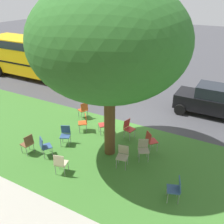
{
  "coord_description": "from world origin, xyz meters",
  "views": [
    {
      "loc": [
        -4.88,
        10.5,
        6.22
      ],
      "look_at": [
        0.26,
        1.14,
        0.9
      ],
      "focal_mm": 40.11,
      "sensor_mm": 36.0,
      "label": 1
    }
  ],
  "objects_px": {
    "school_bus": "(46,56)",
    "chair_5": "(83,109)",
    "chair_11": "(143,148)",
    "street_tree": "(109,42)",
    "chair_4": "(151,140)",
    "chair_9": "(123,155)",
    "chair_7": "(128,127)",
    "chair_8": "(44,145)",
    "chair_10": "(176,188)",
    "chair_1": "(84,121)",
    "parked_car": "(212,100)",
    "chair_3": "(28,143)",
    "chair_2": "(60,163)",
    "chair_6": "(65,134)",
    "chair_0": "(105,123)"
  },
  "relations": [
    {
      "from": "street_tree",
      "to": "chair_4",
      "type": "distance_m",
      "value": 4.39
    },
    {
      "from": "chair_1",
      "to": "chair_3",
      "type": "xyz_separation_m",
      "value": [
        0.97,
        2.63,
        0.0
      ]
    },
    {
      "from": "chair_11",
      "to": "chair_6",
      "type": "bearing_deg",
      "value": 10.48
    },
    {
      "from": "chair_6",
      "to": "chair_7",
      "type": "height_order",
      "value": "same"
    },
    {
      "from": "street_tree",
      "to": "chair_9",
      "type": "bearing_deg",
      "value": 148.61
    },
    {
      "from": "chair_3",
      "to": "chair_4",
      "type": "xyz_separation_m",
      "value": [
        -4.33,
        -2.64,
        0.0
      ]
    },
    {
      "from": "chair_10",
      "to": "chair_8",
      "type": "bearing_deg",
      "value": 2.2
    },
    {
      "from": "chair_1",
      "to": "chair_4",
      "type": "height_order",
      "value": "same"
    },
    {
      "from": "chair_5",
      "to": "chair_11",
      "type": "distance_m",
      "value": 4.48
    },
    {
      "from": "chair_8",
      "to": "chair_10",
      "type": "distance_m",
      "value": 5.34
    },
    {
      "from": "chair_0",
      "to": "chair_4",
      "type": "xyz_separation_m",
      "value": [
        -2.41,
        0.32,
        0.0
      ]
    },
    {
      "from": "chair_6",
      "to": "parked_car",
      "type": "bearing_deg",
      "value": -129.84
    },
    {
      "from": "chair_8",
      "to": "chair_11",
      "type": "bearing_deg",
      "value": -153.88
    },
    {
      "from": "chair_3",
      "to": "chair_10",
      "type": "bearing_deg",
      "value": -176.26
    },
    {
      "from": "chair_5",
      "to": "chair_10",
      "type": "bearing_deg",
      "value": 150.35
    },
    {
      "from": "chair_0",
      "to": "chair_8",
      "type": "xyz_separation_m",
      "value": [
        1.21,
        2.76,
        0.0
      ]
    },
    {
      "from": "school_bus",
      "to": "chair_5",
      "type": "bearing_deg",
      "value": 146.68
    },
    {
      "from": "chair_1",
      "to": "chair_11",
      "type": "height_order",
      "value": "same"
    },
    {
      "from": "chair_2",
      "to": "chair_5",
      "type": "xyz_separation_m",
      "value": [
        1.81,
        -4.1,
        0.0
      ]
    },
    {
      "from": "chair_5",
      "to": "chair_11",
      "type": "relative_size",
      "value": 1.0
    },
    {
      "from": "chair_4",
      "to": "chair_10",
      "type": "height_order",
      "value": "same"
    },
    {
      "from": "parked_car",
      "to": "chair_3",
      "type": "bearing_deg",
      "value": 51.08
    },
    {
      "from": "chair_7",
      "to": "chair_8",
      "type": "relative_size",
      "value": 1.0
    },
    {
      "from": "chair_4",
      "to": "chair_9",
      "type": "bearing_deg",
      "value": 69.15
    },
    {
      "from": "chair_1",
      "to": "chair_5",
      "type": "height_order",
      "value": "same"
    },
    {
      "from": "chair_6",
      "to": "chair_9",
      "type": "height_order",
      "value": "same"
    },
    {
      "from": "chair_8",
      "to": "chair_10",
      "type": "height_order",
      "value": "same"
    },
    {
      "from": "chair_11",
      "to": "street_tree",
      "type": "bearing_deg",
      "value": 10.77
    },
    {
      "from": "chair_11",
      "to": "school_bus",
      "type": "distance_m",
      "value": 11.51
    },
    {
      "from": "street_tree",
      "to": "chair_6",
      "type": "relative_size",
      "value": 7.54
    },
    {
      "from": "chair_7",
      "to": "school_bus",
      "type": "height_order",
      "value": "school_bus"
    },
    {
      "from": "chair_0",
      "to": "chair_4",
      "type": "bearing_deg",
      "value": 172.5
    },
    {
      "from": "chair_4",
      "to": "parked_car",
      "type": "bearing_deg",
      "value": -109.05
    },
    {
      "from": "chair_6",
      "to": "chair_11",
      "type": "relative_size",
      "value": 1.0
    },
    {
      "from": "chair_7",
      "to": "chair_11",
      "type": "bearing_deg",
      "value": 135.73
    },
    {
      "from": "chair_1",
      "to": "school_bus",
      "type": "bearing_deg",
      "value": -36.69
    },
    {
      "from": "chair_0",
      "to": "chair_7",
      "type": "xyz_separation_m",
      "value": [
        -1.15,
        -0.19,
        0.0
      ]
    },
    {
      "from": "chair_7",
      "to": "chair_0",
      "type": "bearing_deg",
      "value": 9.18
    },
    {
      "from": "chair_8",
      "to": "chair_0",
      "type": "bearing_deg",
      "value": -113.58
    },
    {
      "from": "chair_5",
      "to": "chair_9",
      "type": "height_order",
      "value": "same"
    },
    {
      "from": "chair_9",
      "to": "chair_2",
      "type": "bearing_deg",
      "value": 40.85
    },
    {
      "from": "street_tree",
      "to": "chair_3",
      "type": "xyz_separation_m",
      "value": [
        2.91,
        1.68,
        -4.05
      ]
    },
    {
      "from": "chair_1",
      "to": "chair_8",
      "type": "xyz_separation_m",
      "value": [
        0.26,
        2.44,
        0.0
      ]
    },
    {
      "from": "chair_2",
      "to": "chair_11",
      "type": "height_order",
      "value": "same"
    },
    {
      "from": "chair_7",
      "to": "chair_3",
      "type": "bearing_deg",
      "value": 45.62
    },
    {
      "from": "street_tree",
      "to": "chair_0",
      "type": "bearing_deg",
      "value": -52.09
    },
    {
      "from": "chair_3",
      "to": "chair_8",
      "type": "bearing_deg",
      "value": -165.08
    },
    {
      "from": "chair_2",
      "to": "chair_6",
      "type": "distance_m",
      "value": 2.02
    },
    {
      "from": "chair_0",
      "to": "chair_7",
      "type": "height_order",
      "value": "same"
    },
    {
      "from": "chair_7",
      "to": "chair_11",
      "type": "distance_m",
      "value": 1.71
    }
  ]
}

